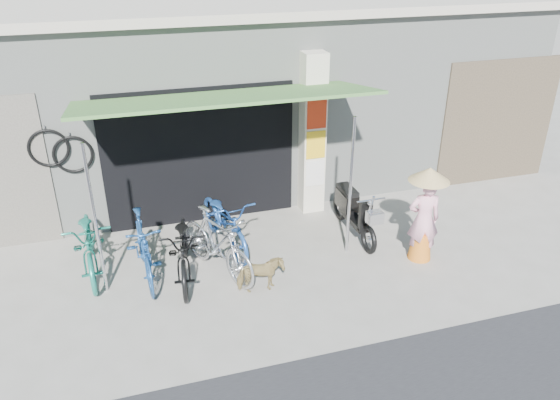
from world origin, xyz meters
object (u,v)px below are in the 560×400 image
object	(u,v)px
bike_navy	(225,221)
moped	(353,211)
bike_silver	(217,243)
street_dog	(260,275)
bike_teal	(90,242)
bike_blue	(143,248)
nun	(424,214)
bike_black	(184,248)

from	to	relation	value
bike_navy	moped	distance (m)	2.25
bike_navy	bike_silver	bearing A→B (deg)	-120.68
bike_silver	street_dog	xyz separation A→B (m)	(0.51, -0.67, -0.25)
street_dog	bike_navy	bearing A→B (deg)	11.42
bike_teal	bike_navy	world-z (taller)	bike_teal
bike_navy	street_dog	world-z (taller)	bike_navy
bike_blue	nun	size ratio (longest dim) A/B	1.08
bike_black	bike_silver	xyz separation A→B (m)	(0.50, -0.06, 0.04)
bike_black	nun	distance (m)	3.81
street_dog	nun	distance (m)	2.80
street_dog	moped	size ratio (longest dim) A/B	0.40
bike_navy	moped	size ratio (longest dim) A/B	1.09
bike_navy	street_dog	xyz separation A→B (m)	(0.23, -1.41, -0.21)
bike_blue	bike_black	distance (m)	0.62
bike_black	nun	xyz separation A→B (m)	(3.75, -0.59, 0.31)
bike_teal	nun	bearing A→B (deg)	-16.12
bike_blue	moped	bearing A→B (deg)	1.90
bike_teal	street_dog	world-z (taller)	bike_teal
bike_black	moped	xyz separation A→B (m)	(3.01, 0.47, -0.05)
bike_black	street_dog	world-z (taller)	bike_black
bike_black	bike_navy	world-z (taller)	bike_navy
street_dog	nun	bearing A→B (deg)	-84.99
street_dog	moped	bearing A→B (deg)	-57.11
bike_silver	nun	xyz separation A→B (m)	(3.26, -0.52, 0.27)
bike_teal	bike_silver	bearing A→B (deg)	-22.26
street_dog	moped	world-z (taller)	moped
bike_teal	bike_blue	xyz separation A→B (m)	(0.79, -0.44, 0.02)
bike_blue	bike_navy	world-z (taller)	bike_blue
bike_black	bike_navy	distance (m)	1.03
bike_navy	nun	world-z (taller)	nun
bike_black	bike_navy	bearing A→B (deg)	48.69
bike_black	street_dog	size ratio (longest dim) A/B	2.75
bike_navy	moped	world-z (taller)	bike_navy
bike_silver	bike_teal	bearing A→B (deg)	135.58
bike_teal	nun	xyz separation A→B (m)	(5.14, -1.17, 0.30)
moped	nun	xyz separation A→B (m)	(0.74, -1.06, 0.36)
bike_teal	bike_blue	distance (m)	0.90
nun	bike_teal	bearing A→B (deg)	-0.14
moped	bike_black	bearing A→B (deg)	-171.47
bike_silver	bike_navy	bearing A→B (deg)	44.40
bike_navy	nun	size ratio (longest dim) A/B	1.18
bike_black	bike_silver	world-z (taller)	bike_silver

